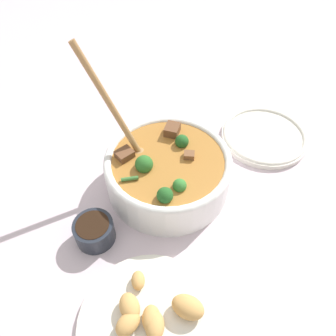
# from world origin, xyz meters

# --- Properties ---
(ground_plane) EXTENTS (4.00, 4.00, 0.00)m
(ground_plane) POSITION_xyz_m (0.00, 0.00, 0.00)
(ground_plane) COLOR silver
(stew_bowl) EXTENTS (0.25, 0.27, 0.29)m
(stew_bowl) POSITION_xyz_m (0.00, -0.00, 0.05)
(stew_bowl) COLOR white
(stew_bowl) RESTS_ON ground_plane
(condiment_bowl) EXTENTS (0.07, 0.07, 0.05)m
(condiment_bowl) POSITION_xyz_m (0.18, 0.04, 0.03)
(condiment_bowl) COLOR #232833
(condiment_bowl) RESTS_ON ground_plane
(empty_plate) EXTENTS (0.20, 0.20, 0.02)m
(empty_plate) POSITION_xyz_m (-0.27, -0.00, 0.01)
(empty_plate) COLOR silver
(empty_plate) RESTS_ON ground_plane
(food_plate) EXTENTS (0.22, 0.22, 0.04)m
(food_plate) POSITION_xyz_m (0.17, 0.22, 0.01)
(food_plate) COLOR silver
(food_plate) RESTS_ON ground_plane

